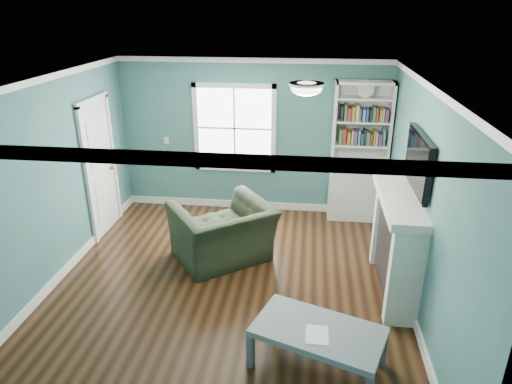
# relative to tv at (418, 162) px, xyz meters

# --- Properties ---
(floor) EXTENTS (5.00, 5.00, 0.00)m
(floor) POSITION_rel_tv_xyz_m (-2.20, -0.20, -1.72)
(floor) COLOR black
(floor) RESTS_ON ground
(room_walls) EXTENTS (5.00, 5.00, 5.00)m
(room_walls) POSITION_rel_tv_xyz_m (-2.20, -0.20, -0.14)
(room_walls) COLOR #386769
(room_walls) RESTS_ON ground
(trim) EXTENTS (4.50, 5.00, 2.60)m
(trim) POSITION_rel_tv_xyz_m (-2.20, -0.20, -0.49)
(trim) COLOR white
(trim) RESTS_ON ground
(window) EXTENTS (1.40, 0.06, 1.50)m
(window) POSITION_rel_tv_xyz_m (-2.50, 2.29, -0.27)
(window) COLOR white
(window) RESTS_ON room_walls
(bookshelf) EXTENTS (0.90, 0.35, 2.31)m
(bookshelf) POSITION_rel_tv_xyz_m (-0.43, 2.10, -0.80)
(bookshelf) COLOR silver
(bookshelf) RESTS_ON ground
(fireplace) EXTENTS (0.44, 1.58, 1.30)m
(fireplace) POSITION_rel_tv_xyz_m (-0.12, 0.00, -1.09)
(fireplace) COLOR black
(fireplace) RESTS_ON ground
(tv) EXTENTS (0.06, 1.10, 0.65)m
(tv) POSITION_rel_tv_xyz_m (0.00, 0.00, 0.00)
(tv) COLOR black
(tv) RESTS_ON fireplace
(door) EXTENTS (0.12, 0.98, 2.17)m
(door) POSITION_rel_tv_xyz_m (-4.42, 1.20, -0.65)
(door) COLOR silver
(door) RESTS_ON ground
(ceiling_fixture) EXTENTS (0.38, 0.38, 0.15)m
(ceiling_fixture) POSITION_rel_tv_xyz_m (-1.30, -0.10, 0.82)
(ceiling_fixture) COLOR white
(ceiling_fixture) RESTS_ON room_walls
(light_switch) EXTENTS (0.08, 0.01, 0.12)m
(light_switch) POSITION_rel_tv_xyz_m (-3.70, 2.28, -0.52)
(light_switch) COLOR white
(light_switch) RESTS_ON room_walls
(recliner) EXTENTS (1.51, 1.42, 1.11)m
(recliner) POSITION_rel_tv_xyz_m (-2.39, 0.50, -1.17)
(recliner) COLOR black
(recliner) RESTS_ON ground
(coffee_table) EXTENTS (1.40, 1.06, 0.45)m
(coffee_table) POSITION_rel_tv_xyz_m (-1.07, -1.46, -1.33)
(coffee_table) COLOR #494E57
(coffee_table) RESTS_ON ground
(paper_sheet) EXTENTS (0.22, 0.28, 0.00)m
(paper_sheet) POSITION_rel_tv_xyz_m (-1.09, -1.55, -1.27)
(paper_sheet) COLOR white
(paper_sheet) RESTS_ON coffee_table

